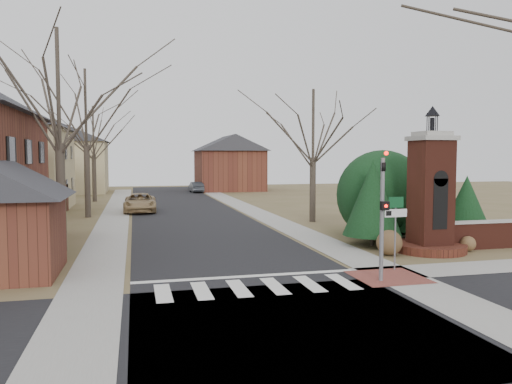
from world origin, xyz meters
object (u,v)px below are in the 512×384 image
object	(u,v)px
traffic_signal_pole	(383,206)
distant_car	(196,187)
brick_gate_monument	(430,203)
pickup_truck	(140,203)
sign_post	(395,218)

from	to	relation	value
traffic_signal_pole	distant_car	bearing A→B (deg)	91.16
traffic_signal_pole	brick_gate_monument	world-z (taller)	brick_gate_monument
distant_car	pickup_truck	bearing A→B (deg)	68.89
sign_post	pickup_truck	bearing A→B (deg)	111.65
sign_post	pickup_truck	xyz separation A→B (m)	(-8.99, 22.65, -1.23)
distant_car	sign_post	bearing A→B (deg)	90.23
pickup_truck	distant_car	distance (m)	21.52
traffic_signal_pole	distant_car	xyz separation A→B (m)	(-0.90, 44.48, -1.95)
pickup_truck	distant_car	xyz separation A→B (m)	(6.80, 20.42, -0.08)
pickup_truck	distant_car	size ratio (longest dim) A/B	1.33
traffic_signal_pole	distant_car	size ratio (longest dim) A/B	1.16
brick_gate_monument	pickup_truck	xyz separation A→B (m)	(-12.40, 19.65, -1.45)
traffic_signal_pole	sign_post	bearing A→B (deg)	47.57
brick_gate_monument	pickup_truck	distance (m)	23.28
pickup_truck	traffic_signal_pole	bearing A→B (deg)	-70.81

